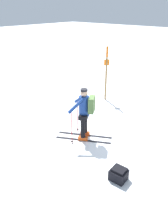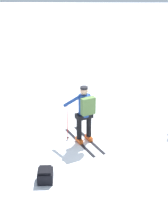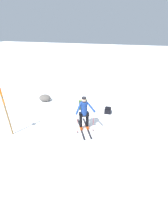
{
  "view_description": "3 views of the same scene",
  "coord_description": "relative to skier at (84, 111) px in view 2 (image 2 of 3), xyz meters",
  "views": [
    {
      "loc": [
        5.28,
        3.19,
        3.86
      ],
      "look_at": [
        0.75,
        -0.73,
        0.93
      ],
      "focal_mm": 35.0,
      "sensor_mm": 36.0,
      "label": 1
    },
    {
      "loc": [
        0.61,
        7.1,
        4.57
      ],
      "look_at": [
        0.75,
        -0.73,
        0.93
      ],
      "focal_mm": 50.0,
      "sensor_mm": 36.0,
      "label": 2
    },
    {
      "loc": [
        2.48,
        -6.48,
        4.36
      ],
      "look_at": [
        0.75,
        -0.73,
        0.93
      ],
      "focal_mm": 24.0,
      "sensor_mm": 36.0,
      "label": 3
    }
  ],
  "objects": [
    {
      "name": "ground_plane",
      "position": [
        -0.73,
        0.7,
        -0.96
      ],
      "size": [
        80.0,
        80.0,
        0.0
      ],
      "primitive_type": "plane",
      "color": "white"
    },
    {
      "name": "skier",
      "position": [
        0.0,
        0.0,
        0.0
      ],
      "size": [
        1.21,
        1.75,
        1.68
      ],
      "color": "black",
      "rests_on": "ground_plane"
    },
    {
      "name": "dropped_backpack",
      "position": [
        0.88,
        1.85,
        -0.8
      ],
      "size": [
        0.38,
        0.41,
        0.34
      ],
      "color": "black",
      "rests_on": "ground_plane"
    }
  ]
}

